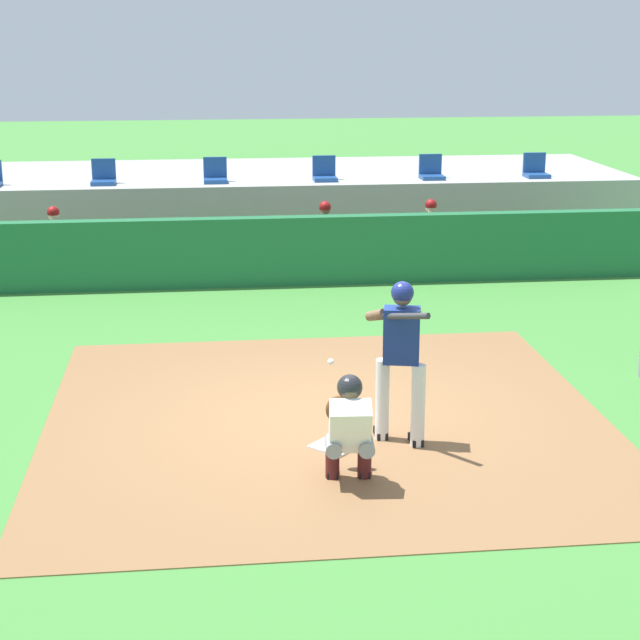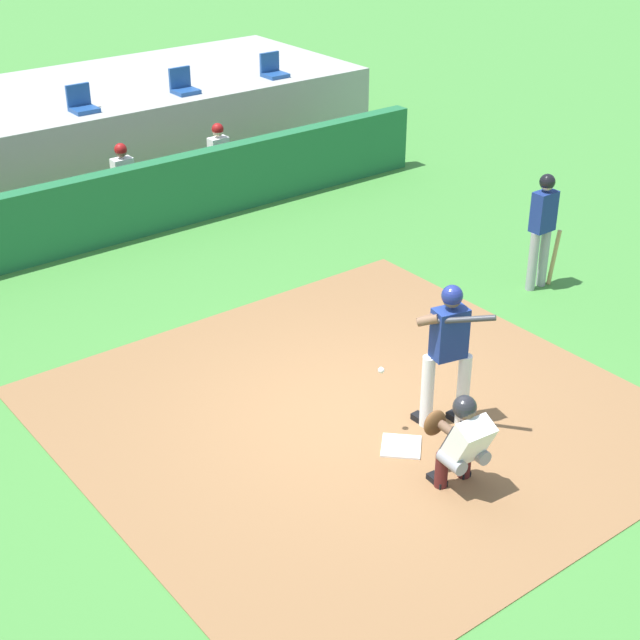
% 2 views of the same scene
% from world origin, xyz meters
% --- Properties ---
extents(ground_plane, '(80.00, 80.00, 0.00)m').
position_xyz_m(ground_plane, '(0.00, 0.00, 0.00)').
color(ground_plane, '#428438').
extents(dirt_infield, '(6.40, 6.40, 0.01)m').
position_xyz_m(dirt_infield, '(0.00, 0.00, 0.01)').
color(dirt_infield, olive).
rests_on(dirt_infield, ground).
extents(home_plate, '(0.62, 0.62, 0.02)m').
position_xyz_m(home_plate, '(0.00, -0.80, 0.02)').
color(home_plate, white).
rests_on(home_plate, dirt_infield).
extents(batter_at_plate, '(0.62, 0.83, 1.80)m').
position_xyz_m(batter_at_plate, '(0.69, -0.74, 1.04)').
color(batter_at_plate, silver).
rests_on(batter_at_plate, ground).
extents(catcher_crouched, '(0.50, 1.63, 1.13)m').
position_xyz_m(catcher_crouched, '(0.01, -1.68, 0.61)').
color(catcher_crouched, gray).
rests_on(catcher_crouched, ground).
extents(on_deck_batter, '(0.58, 0.23, 1.79)m').
position_xyz_m(on_deck_batter, '(4.37, 1.05, 1.02)').
color(on_deck_batter, '#99999E').
rests_on(on_deck_batter, ground).
extents(dugout_wall, '(13.00, 0.30, 1.20)m').
position_xyz_m(dugout_wall, '(0.00, 6.50, 0.60)').
color(dugout_wall, '#1E6638').
rests_on(dugout_wall, ground).
extents(dugout_bench, '(11.80, 0.44, 0.45)m').
position_xyz_m(dugout_bench, '(0.00, 7.50, 0.23)').
color(dugout_bench, olive).
rests_on(dugout_bench, ground).
extents(dugout_player_1, '(0.49, 0.70, 1.30)m').
position_xyz_m(dugout_player_1, '(0.86, 7.34, 0.67)').
color(dugout_player_1, '#939399').
rests_on(dugout_player_1, ground).
extents(dugout_player_2, '(0.49, 0.70, 1.30)m').
position_xyz_m(dugout_player_2, '(2.83, 7.34, 0.67)').
color(dugout_player_2, '#939399').
rests_on(dugout_player_2, ground).
extents(stands_platform, '(15.00, 4.40, 1.40)m').
position_xyz_m(stands_platform, '(0.00, 10.90, 0.70)').
color(stands_platform, '#9E9E99').
rests_on(stands_platform, ground).
extents(stadium_seat_3, '(0.46, 0.46, 0.48)m').
position_xyz_m(stadium_seat_3, '(1.08, 9.38, 1.53)').
color(stadium_seat_3, '#1E478C').
rests_on(stadium_seat_3, stands_platform).
extents(stadium_seat_4, '(0.46, 0.46, 0.48)m').
position_xyz_m(stadium_seat_4, '(3.25, 9.38, 1.53)').
color(stadium_seat_4, '#1E478C').
rests_on(stadium_seat_4, stands_platform).
extents(stadium_seat_5, '(0.46, 0.46, 0.48)m').
position_xyz_m(stadium_seat_5, '(5.42, 9.38, 1.53)').
color(stadium_seat_5, '#1E478C').
rests_on(stadium_seat_5, stands_platform).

